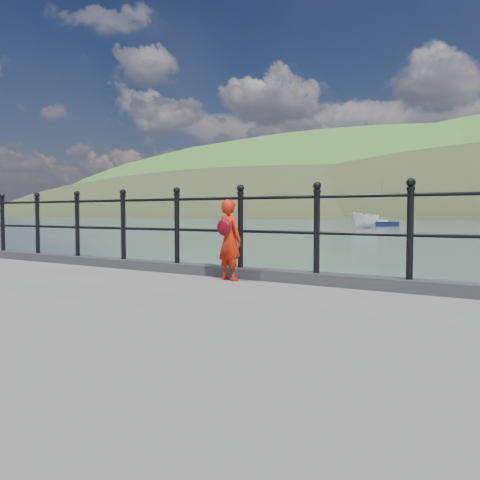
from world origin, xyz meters
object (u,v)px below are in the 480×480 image
Objects in this scene: child at (229,240)px; sailboat_left at (381,224)px; railing at (207,220)px; launch_white at (365,220)px.

sailboat_left reaches higher than child.
child is at bearing -27.03° from railing.
sailboat_left reaches higher than launch_white.
sailboat_left is (-20.90, 70.02, -1.23)m from child.
sailboat_left is at bearing 113.93° from launch_white.
launch_white is 0.75× the size of sailboat_left.
child is 0.21× the size of launch_white.
railing is 60.78m from launch_white.
sailboat_left is at bearing 106.22° from railing.
launch_white is (-18.56, 57.87, -0.78)m from railing.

